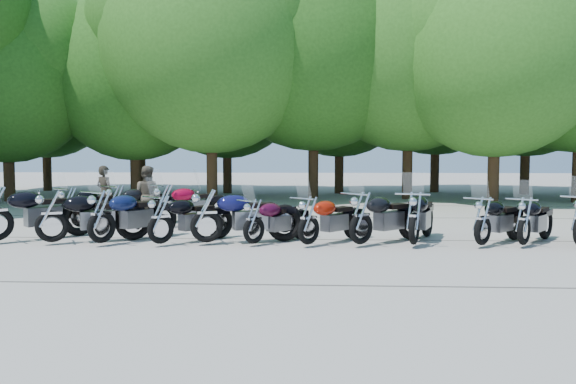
{
  "coord_description": "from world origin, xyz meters",
  "views": [
    {
      "loc": [
        0.63,
        -11.36,
        2.0
      ],
      "look_at": [
        0.0,
        1.5,
        1.1
      ],
      "focal_mm": 35.0,
      "sensor_mm": 36.0,
      "label": 1
    }
  ],
  "objects_px": {
    "motorcycle_3": "(161,218)",
    "motorcycle_13": "(116,204)",
    "motorcycle_1": "(52,214)",
    "motorcycle_7": "(361,216)",
    "motorcycle_4": "(207,214)",
    "motorcycle_12": "(69,205)",
    "motorcycle_2": "(101,215)",
    "motorcycle_6": "(309,219)",
    "rider_1": "(147,195)",
    "motorcycle_14": "(165,203)",
    "rider_0": "(105,193)",
    "motorcycle_10": "(524,219)",
    "motorcycle_9": "(483,219)",
    "motorcycle_8": "(414,216)",
    "motorcycle_5": "(254,220)"
  },
  "relations": [
    {
      "from": "motorcycle_3",
      "to": "motorcycle_13",
      "type": "height_order",
      "value": "motorcycle_13"
    },
    {
      "from": "motorcycle_1",
      "to": "motorcycle_7",
      "type": "distance_m",
      "value": 6.66
    },
    {
      "from": "motorcycle_4",
      "to": "motorcycle_12",
      "type": "bearing_deg",
      "value": 37.69
    },
    {
      "from": "motorcycle_2",
      "to": "motorcycle_6",
      "type": "height_order",
      "value": "motorcycle_2"
    },
    {
      "from": "motorcycle_3",
      "to": "rider_1",
      "type": "height_order",
      "value": "rider_1"
    },
    {
      "from": "motorcycle_3",
      "to": "motorcycle_1",
      "type": "bearing_deg",
      "value": 40.79
    },
    {
      "from": "rider_1",
      "to": "motorcycle_7",
      "type": "bearing_deg",
      "value": 155.41
    },
    {
      "from": "motorcycle_14",
      "to": "motorcycle_1",
      "type": "bearing_deg",
      "value": 105.6
    },
    {
      "from": "motorcycle_13",
      "to": "rider_1",
      "type": "height_order",
      "value": "rider_1"
    },
    {
      "from": "rider_0",
      "to": "motorcycle_14",
      "type": "bearing_deg",
      "value": 170.97
    },
    {
      "from": "motorcycle_10",
      "to": "rider_1",
      "type": "xyz_separation_m",
      "value": [
        -9.07,
        3.33,
        0.22
      ]
    },
    {
      "from": "motorcycle_12",
      "to": "motorcycle_9",
      "type": "bearing_deg",
      "value": -158.27
    },
    {
      "from": "motorcycle_12",
      "to": "motorcycle_14",
      "type": "bearing_deg",
      "value": -140.08
    },
    {
      "from": "motorcycle_7",
      "to": "motorcycle_10",
      "type": "distance_m",
      "value": 3.43
    },
    {
      "from": "motorcycle_10",
      "to": "motorcycle_14",
      "type": "height_order",
      "value": "motorcycle_14"
    },
    {
      "from": "motorcycle_13",
      "to": "rider_1",
      "type": "relative_size",
      "value": 1.4
    },
    {
      "from": "rider_1",
      "to": "motorcycle_9",
      "type": "bearing_deg",
      "value": 164.23
    },
    {
      "from": "motorcycle_13",
      "to": "motorcycle_8",
      "type": "bearing_deg",
      "value": -164.02
    },
    {
      "from": "motorcycle_5",
      "to": "motorcycle_12",
      "type": "relative_size",
      "value": 0.93
    },
    {
      "from": "motorcycle_7",
      "to": "motorcycle_4",
      "type": "bearing_deg",
      "value": 45.11
    },
    {
      "from": "motorcycle_1",
      "to": "motorcycle_9",
      "type": "distance_m",
      "value": 9.21
    },
    {
      "from": "motorcycle_5",
      "to": "motorcycle_8",
      "type": "relative_size",
      "value": 0.86
    },
    {
      "from": "rider_0",
      "to": "motorcycle_4",
      "type": "bearing_deg",
      "value": 157.25
    },
    {
      "from": "motorcycle_10",
      "to": "rider_0",
      "type": "distance_m",
      "value": 11.33
    },
    {
      "from": "rider_1",
      "to": "rider_0",
      "type": "bearing_deg",
      "value": -21.06
    },
    {
      "from": "motorcycle_5",
      "to": "rider_0",
      "type": "height_order",
      "value": "rider_0"
    },
    {
      "from": "motorcycle_7",
      "to": "motorcycle_2",
      "type": "bearing_deg",
      "value": 47.64
    },
    {
      "from": "motorcycle_5",
      "to": "motorcycle_12",
      "type": "distance_m",
      "value": 5.8
    },
    {
      "from": "motorcycle_10",
      "to": "motorcycle_13",
      "type": "height_order",
      "value": "motorcycle_13"
    },
    {
      "from": "motorcycle_13",
      "to": "rider_0",
      "type": "distance_m",
      "value": 1.72
    },
    {
      "from": "motorcycle_4",
      "to": "motorcycle_7",
      "type": "relative_size",
      "value": 1.04
    },
    {
      "from": "motorcycle_12",
      "to": "motorcycle_13",
      "type": "bearing_deg",
      "value": -137.27
    },
    {
      "from": "motorcycle_7",
      "to": "motorcycle_13",
      "type": "xyz_separation_m",
      "value": [
        -6.25,
        2.75,
        -0.02
      ]
    },
    {
      "from": "motorcycle_12",
      "to": "motorcycle_14",
      "type": "height_order",
      "value": "motorcycle_14"
    },
    {
      "from": "motorcycle_1",
      "to": "motorcycle_2",
      "type": "xyz_separation_m",
      "value": [
        1.12,
        -0.07,
        0.0
      ]
    },
    {
      "from": "motorcycle_5",
      "to": "motorcycle_8",
      "type": "bearing_deg",
      "value": -139.24
    },
    {
      "from": "motorcycle_3",
      "to": "motorcycle_5",
      "type": "bearing_deg",
      "value": -134.04
    },
    {
      "from": "motorcycle_5",
      "to": "motorcycle_12",
      "type": "xyz_separation_m",
      "value": [
        -5.19,
        2.59,
        0.04
      ]
    },
    {
      "from": "rider_1",
      "to": "motorcycle_8",
      "type": "bearing_deg",
      "value": 159.88
    },
    {
      "from": "motorcycle_10",
      "to": "motorcycle_1",
      "type": "bearing_deg",
      "value": 38.24
    },
    {
      "from": "motorcycle_5",
      "to": "motorcycle_13",
      "type": "distance_m",
      "value": 4.82
    },
    {
      "from": "motorcycle_7",
      "to": "motorcycle_12",
      "type": "distance_m",
      "value": 7.91
    },
    {
      "from": "motorcycle_5",
      "to": "rider_0",
      "type": "distance_m",
      "value": 6.41
    },
    {
      "from": "motorcycle_5",
      "to": "motorcycle_7",
      "type": "bearing_deg",
      "value": -139.66
    },
    {
      "from": "motorcycle_8",
      "to": "rider_1",
      "type": "distance_m",
      "value": 7.58
    },
    {
      "from": "motorcycle_6",
      "to": "motorcycle_9",
      "type": "relative_size",
      "value": 1.0
    },
    {
      "from": "motorcycle_4",
      "to": "motorcycle_13",
      "type": "distance_m",
      "value": 3.98
    },
    {
      "from": "motorcycle_2",
      "to": "rider_0",
      "type": "xyz_separation_m",
      "value": [
        -1.58,
        4.35,
        0.14
      ]
    },
    {
      "from": "motorcycle_14",
      "to": "rider_0",
      "type": "distance_m",
      "value": 2.61
    },
    {
      "from": "motorcycle_1",
      "to": "motorcycle_7",
      "type": "relative_size",
      "value": 1.01
    }
  ]
}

